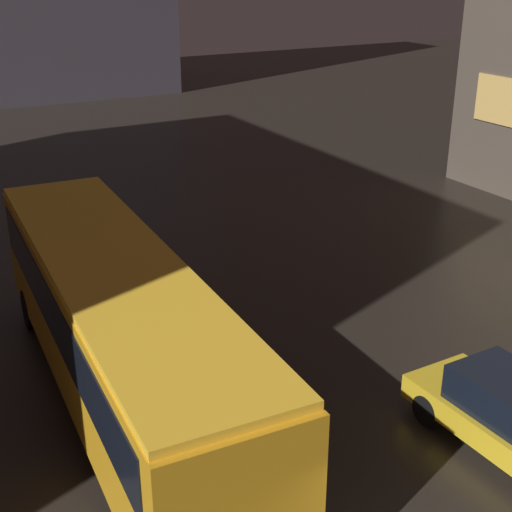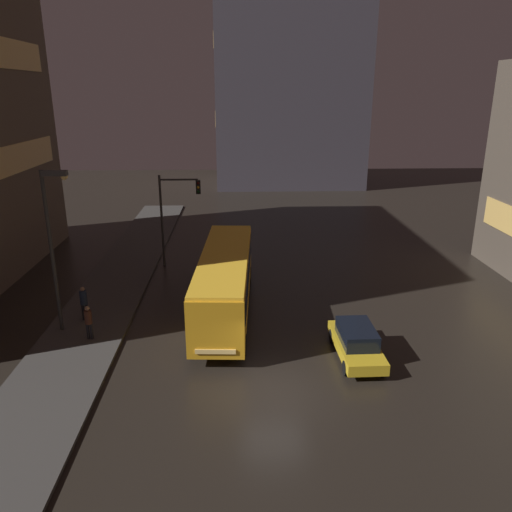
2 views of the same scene
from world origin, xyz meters
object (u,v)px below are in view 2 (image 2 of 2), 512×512
Objects in this scene: bus_near at (225,277)px; street_lamp_sidewalk at (54,228)px; car_taxi at (356,342)px; traffic_light_main at (175,206)px; pedestrian_mid at (88,320)px; pedestrian_near at (84,300)px.

bus_near is 8.78m from street_lamp_sidewalk.
car_taxi is 0.55× the size of street_lamp_sidewalk.
bus_near is at bearing -66.07° from traffic_light_main.
car_taxi is 2.57× the size of pedestrian_mid.
traffic_light_main is (2.96, 10.85, 3.05)m from pedestrian_mid.
bus_near is 7.88m from car_taxi.
traffic_light_main is (-9.43, 12.79, 3.42)m from car_taxi.
pedestrian_mid is at bearing -9.93° from car_taxi.
pedestrian_mid is at bearing -36.16° from street_lamp_sidewalk.
bus_near is 8.80m from traffic_light_main.
traffic_light_main reaches higher than car_taxi.
pedestrian_near is 9.95m from traffic_light_main.
traffic_light_main reaches higher than bus_near.
traffic_light_main is at bearing 65.64° from street_lamp_sidewalk.
bus_near is 7.36m from pedestrian_near.
pedestrian_near is at bearing -18.18° from car_taxi.
street_lamp_sidewalk is at bearing 16.89° from bus_near.
pedestrian_near is 0.23× the size of street_lamp_sidewalk.
pedestrian_near is at bearing 59.29° from street_lamp_sidewalk.
street_lamp_sidewalk is at bearing -13.29° from car_taxi.
traffic_light_main is 0.79× the size of street_lamp_sidewalk.
bus_near reaches higher than car_taxi.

